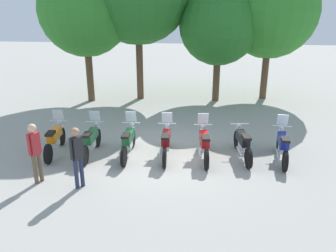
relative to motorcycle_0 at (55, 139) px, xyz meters
name	(u,v)px	position (x,y,z in m)	size (l,w,h in m)	color
ground_plane	(166,156)	(3.77, 0.18, -0.52)	(80.00, 80.00, 0.00)	#9E9B93
motorcycle_0	(55,139)	(0.00, 0.00, 0.00)	(0.62, 2.18, 1.37)	black
motorcycle_1	(91,140)	(1.26, 0.03, 0.00)	(0.62, 2.19, 1.37)	black
motorcycle_2	(128,141)	(2.51, 0.12, 0.00)	(0.62, 2.19, 1.37)	black
motorcycle_3	(166,142)	(3.76, 0.18, 0.00)	(0.62, 2.19, 1.37)	black
motorcycle_4	(204,143)	(5.01, 0.22, 0.00)	(0.62, 2.19, 1.37)	black
motorcycle_5	(243,143)	(6.27, 0.44, -0.01)	(0.62, 2.18, 0.99)	black
motorcycle_6	(282,145)	(7.53, 0.40, 0.00)	(0.62, 2.19, 1.37)	black
person_0	(77,153)	(1.67, -2.13, 0.51)	(0.32, 0.36, 1.74)	#232D4C
person_1	(35,149)	(0.41, -1.99, 0.51)	(0.31, 0.39, 1.75)	brown
tree_0	(85,11)	(-1.18, 6.88, 4.09)	(4.55, 4.55, 6.89)	brown
tree_2	(219,25)	(5.48, 7.75, 3.40)	(4.06, 4.06, 5.96)	brown
tree_3	(271,11)	(8.09, 8.55, 4.06)	(4.79, 4.79, 6.98)	brown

